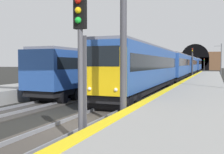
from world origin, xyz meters
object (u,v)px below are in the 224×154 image
(train_adjacent_platform, at_px, (146,67))
(railway_signal_far, at_px, (204,63))
(catenary_mast_near, at_px, (221,59))
(railway_signal_near, at_px, (81,57))
(train_main_approaching, at_px, (184,65))
(railway_signal_mid, at_px, (192,61))

(train_adjacent_platform, bearing_deg, railway_signal_far, -5.69)
(railway_signal_far, height_order, catenary_mast_near, catenary_mast_near)
(railway_signal_near, height_order, catenary_mast_near, catenary_mast_near)
(train_adjacent_platform, xyz_separation_m, railway_signal_near, (-34.65, -6.68, 0.75))
(train_main_approaching, height_order, railway_signal_near, railway_signal_near)
(railway_signal_mid, relative_size, catenary_mast_near, 0.73)
(train_main_approaching, relative_size, railway_signal_mid, 14.29)
(train_adjacent_platform, height_order, railway_signal_mid, railway_signal_mid)
(railway_signal_near, distance_m, catenary_mast_near, 61.94)
(catenary_mast_near, bearing_deg, railway_signal_mid, 166.02)
(train_adjacent_platform, relative_size, catenary_mast_near, 7.44)
(train_adjacent_platform, relative_size, railway_signal_far, 12.20)
(railway_signal_far, relative_size, catenary_mast_near, 0.61)
(train_main_approaching, bearing_deg, train_adjacent_platform, -27.11)
(train_adjacent_platform, distance_m, railway_signal_near, 35.30)
(train_main_approaching, relative_size, railway_signal_far, 17.07)
(railway_signal_near, xyz_separation_m, railway_signal_mid, (41.55, -0.00, 0.24))
(railway_signal_far, xyz_separation_m, catenary_mast_near, (-30.15, -5.03, 1.05))
(train_main_approaching, relative_size, train_adjacent_platform, 1.40)
(railway_signal_near, distance_m, railway_signal_mid, 41.55)
(catenary_mast_near, bearing_deg, railway_signal_far, 9.47)
(railway_signal_near, distance_m, railway_signal_far, 91.88)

